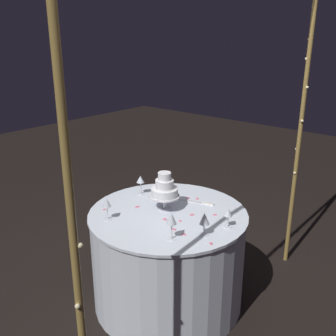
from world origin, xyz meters
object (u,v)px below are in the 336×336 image
wine_glass_4 (140,180)px  wine_glass_3 (172,220)px  tiered_cake (165,189)px  cake_knife (197,202)px  decorative_arch (229,104)px  wine_glass_1 (228,214)px  wine_glass_0 (107,203)px  main_table (168,257)px  wine_glass_2 (204,219)px

wine_glass_4 → wine_glass_3: bearing=59.0°
tiered_cake → cake_knife: size_ratio=0.99×
decorative_arch → wine_glass_1: 0.74m
tiered_cake → wine_glass_0: 0.43m
main_table → decorative_arch: bearing=90.1°
wine_glass_2 → wine_glass_4: bearing=-105.6°
decorative_arch → wine_glass_0: size_ratio=14.68×
wine_glass_3 → cake_knife: wine_glass_3 is taller
main_table → wine_glass_4: 0.63m
main_table → wine_glass_2: bearing=75.5°
main_table → wine_glass_4: wine_glass_4 is taller
tiered_cake → wine_glass_4: 0.34m
wine_glass_2 → main_table: bearing=-104.5°
wine_glass_3 → wine_glass_0: bearing=-81.1°
wine_glass_2 → wine_glass_4: size_ratio=1.00×
tiered_cake → wine_glass_2: bearing=73.9°
wine_glass_2 → wine_glass_4: same height
cake_knife → main_table: bearing=-12.7°
wine_glass_3 → cake_knife: size_ratio=0.63×
tiered_cake → wine_glass_4: bearing=-105.0°
decorative_arch → wine_glass_3: decorative_arch is taller
main_table → wine_glass_0: size_ratio=7.00×
tiered_cake → cake_knife: (-0.25, 0.12, -0.15)m
decorative_arch → tiered_cake: 0.85m
wine_glass_0 → cake_knife: 0.71m
wine_glass_0 → wine_glass_4: size_ratio=1.07×
main_table → tiered_cake: 0.53m
wine_glass_3 → decorative_arch: bearing=144.3°
wine_glass_0 → wine_glass_3: size_ratio=0.91×
wine_glass_4 → cake_knife: wine_glass_4 is taller
cake_knife → wine_glass_0: bearing=-26.3°
main_table → wine_glass_2: (0.10, 0.39, 0.48)m
wine_glass_3 → tiered_cake: bearing=-133.4°
decorative_arch → wine_glass_2: decorative_arch is taller
main_table → wine_glass_3: wine_glass_3 is taller
decorative_arch → wine_glass_4: bearing=-97.7°
decorative_arch → wine_glass_2: (0.10, -0.07, -0.72)m
tiered_cake → wine_glass_0: tiered_cake is taller
decorative_arch → main_table: decorative_arch is taller
wine_glass_0 → cake_knife: bearing=153.7°
wine_glass_0 → wine_glass_3: bearing=98.9°
wine_glass_1 → wine_glass_3: (0.36, -0.18, 0.04)m
tiered_cake → wine_glass_3: size_ratio=1.57×
wine_glass_2 → cake_knife: bearing=-139.0°
main_table → wine_glass_3: size_ratio=6.35×
main_table → wine_glass_3: (0.27, 0.26, 0.51)m
wine_glass_0 → wine_glass_3: 0.52m
tiered_cake → wine_glass_3: (0.30, 0.32, -0.02)m
wine_glass_0 → wine_glass_1: bearing=122.6°
decorative_arch → wine_glass_1: bearing=-170.4°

